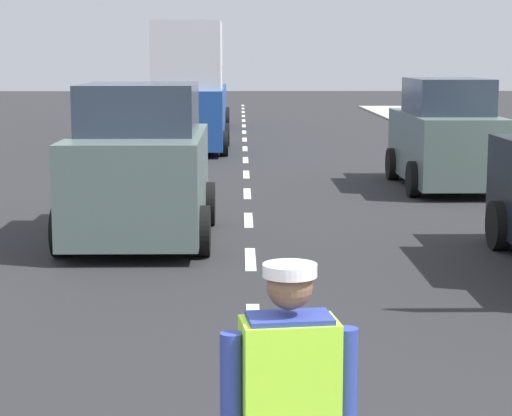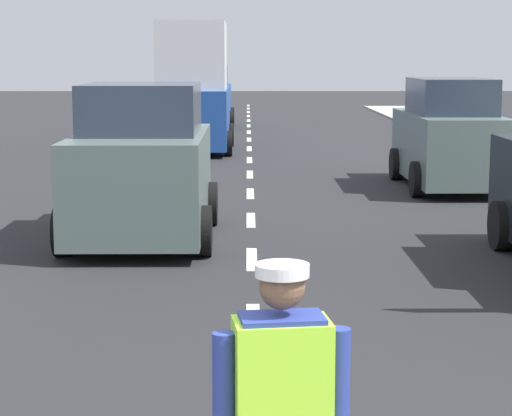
% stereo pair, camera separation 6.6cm
% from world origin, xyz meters
% --- Properties ---
extents(ground_plane, '(96.00, 96.00, 0.00)m').
position_xyz_m(ground_plane, '(0.00, 21.00, 0.00)').
color(ground_plane, '#28282B').
extents(lane_center_line, '(0.14, 46.40, 0.01)m').
position_xyz_m(lane_center_line, '(0.00, 25.20, 0.00)').
color(lane_center_line, silver).
rests_on(lane_center_line, ground).
extents(road_worker, '(0.75, 0.44, 1.67)m').
position_xyz_m(road_worker, '(0.13, 0.88, 0.93)').
color(road_worker, '#383D4C').
rests_on(road_worker, ground).
extents(delivery_truck, '(2.16, 4.60, 3.54)m').
position_xyz_m(delivery_truck, '(-1.54, 22.95, 1.61)').
color(delivery_truck, '#1E4799').
rests_on(delivery_truck, ground).
extents(car_oncoming_lead, '(2.08, 3.83, 2.25)m').
position_xyz_m(car_oncoming_lead, '(-1.57, 10.14, 1.04)').
color(car_oncoming_lead, slate).
rests_on(car_oncoming_lead, ground).
extents(car_parked_far, '(1.89, 4.14, 2.20)m').
position_xyz_m(car_parked_far, '(3.98, 15.53, 1.02)').
color(car_parked_far, slate).
rests_on(car_parked_far, ground).
extents(car_oncoming_third, '(2.09, 3.93, 2.26)m').
position_xyz_m(car_oncoming_third, '(-1.60, 32.10, 1.05)').
color(car_oncoming_third, '#1E4799').
rests_on(car_oncoming_third, ground).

